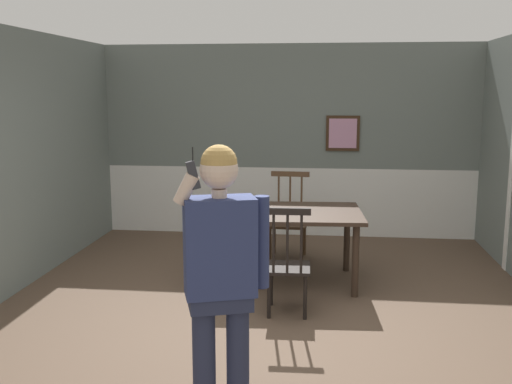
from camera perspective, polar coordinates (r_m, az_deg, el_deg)
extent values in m
plane|color=brown|center=(5.24, 0.72, -12.97)|extent=(7.51, 7.51, 0.00)
cube|color=slate|center=(8.24, 3.17, 8.26)|extent=(5.28, 0.12, 1.70)
cube|color=white|center=(8.39, 3.09, -0.83)|extent=(5.28, 0.14, 0.96)
cube|color=white|center=(8.29, 3.11, 2.38)|extent=(5.28, 0.05, 0.06)
cube|color=#382314|center=(8.18, 8.39, 5.64)|extent=(0.46, 0.03, 0.48)
cube|color=#CE90B4|center=(8.16, 8.39, 5.63)|extent=(0.38, 0.01, 0.40)
cube|color=#38281E|center=(6.22, 3.12, -2.02)|extent=(1.60, 1.15, 0.04)
cylinder|color=#38281E|center=(5.93, -3.42, -6.47)|extent=(0.07, 0.07, 0.74)
cylinder|color=#38281E|center=(5.94, 9.59, -6.59)|extent=(0.07, 0.07, 0.74)
cylinder|color=#38281E|center=(6.76, -2.60, -4.42)|extent=(0.07, 0.07, 0.74)
cylinder|color=#38281E|center=(6.76, 8.78, -4.53)|extent=(0.07, 0.07, 0.74)
cube|color=#513823|center=(7.15, 3.09, -3.09)|extent=(0.50, 0.50, 0.03)
cube|color=#513823|center=(7.26, 3.33, 1.75)|extent=(0.47, 0.07, 0.06)
cylinder|color=#513823|center=(7.29, 4.42, -0.36)|extent=(0.02, 0.02, 0.59)
cylinder|color=#513823|center=(7.30, 3.31, -0.33)|extent=(0.02, 0.02, 0.59)
cylinder|color=#513823|center=(7.32, 2.21, -0.29)|extent=(0.02, 0.02, 0.59)
cylinder|color=#513823|center=(7.00, 4.44, -5.27)|extent=(0.04, 0.04, 0.42)
cylinder|color=#513823|center=(7.05, 1.36, -5.15)|extent=(0.04, 0.04, 0.42)
cylinder|color=#513823|center=(7.37, 4.71, -4.51)|extent=(0.04, 0.04, 0.42)
cylinder|color=#513823|center=(7.41, 1.79, -4.40)|extent=(0.04, 0.04, 0.42)
cube|color=black|center=(5.45, 3.09, -7.33)|extent=(0.42, 0.42, 0.03)
cube|color=black|center=(5.13, 3.08, -1.88)|extent=(0.41, 0.05, 0.06)
cylinder|color=black|center=(5.20, 1.71, -4.68)|extent=(0.02, 0.02, 0.58)
cylinder|color=black|center=(5.19, 3.06, -4.70)|extent=(0.02, 0.02, 0.58)
cylinder|color=black|center=(5.19, 4.40, -4.72)|extent=(0.02, 0.02, 0.58)
cylinder|color=black|center=(5.68, 1.47, -8.94)|extent=(0.04, 0.04, 0.41)
cylinder|color=black|center=(5.67, 4.78, -9.00)|extent=(0.04, 0.04, 0.41)
cylinder|color=black|center=(5.37, 1.25, -10.05)|extent=(0.04, 0.04, 0.41)
cylinder|color=black|center=(5.36, 4.77, -10.12)|extent=(0.04, 0.04, 0.41)
cylinder|color=#282E49|center=(3.75, -1.77, -15.73)|extent=(0.14, 0.14, 0.83)
cylinder|color=#282E49|center=(3.73, -5.04, -15.95)|extent=(0.14, 0.14, 0.83)
cube|color=#282E49|center=(3.59, -3.46, -10.29)|extent=(0.42, 0.31, 0.12)
cube|color=navy|center=(3.49, -3.52, -5.29)|extent=(0.47, 0.35, 0.59)
cylinder|color=navy|center=(3.53, 0.56, -4.86)|extent=(0.09, 0.09, 0.56)
cylinder|color=beige|center=(3.38, -6.76, 0.30)|extent=(0.16, 0.09, 0.20)
cylinder|color=beige|center=(3.42, -3.57, -0.12)|extent=(0.09, 0.09, 0.05)
sphere|color=beige|center=(3.40, -3.60, 2.16)|extent=(0.22, 0.22, 0.22)
sphere|color=tan|center=(3.39, -3.60, 2.82)|extent=(0.21, 0.21, 0.21)
cube|color=#2D2D33|center=(3.35, -6.10, 1.63)|extent=(0.09, 0.06, 0.17)
cylinder|color=black|center=(3.34, -6.14, 3.67)|extent=(0.01, 0.01, 0.08)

